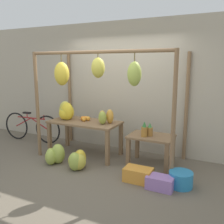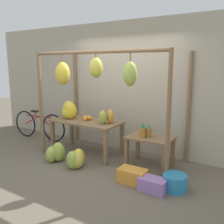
{
  "view_description": "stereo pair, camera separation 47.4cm",
  "coord_description": "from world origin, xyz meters",
  "views": [
    {
      "loc": [
        2.19,
        -3.61,
        1.9
      ],
      "look_at": [
        0.09,
        0.68,
        0.97
      ],
      "focal_mm": 40.0,
      "sensor_mm": 36.0,
      "label": 1
    },
    {
      "loc": [
        2.61,
        -3.38,
        1.9
      ],
      "look_at": [
        0.09,
        0.68,
        0.97
      ],
      "focal_mm": 40.0,
      "sensor_mm": 36.0,
      "label": 2
    }
  ],
  "objects": [
    {
      "name": "banana_pile_ground_left",
      "position": [
        -0.82,
        -0.0,
        0.17
      ],
      "size": [
        0.46,
        0.41,
        0.39
      ],
      "color": "#9EB247",
      "rests_on": "ground_plane"
    },
    {
      "name": "display_table_main",
      "position": [
        -0.55,
        0.68,
        0.62
      ],
      "size": [
        1.48,
        0.72,
        0.72
      ],
      "color": "brown",
      "rests_on": "ground_plane"
    },
    {
      "name": "ground_plane",
      "position": [
        0.0,
        0.0,
        0.0
      ],
      "size": [
        20.0,
        20.0,
        0.0
      ],
      "primitive_type": "plane",
      "color": "#665B4C"
    },
    {
      "name": "display_table_side",
      "position": [
        0.87,
        0.74,
        0.46
      ],
      "size": [
        0.82,
        0.58,
        0.58
      ],
      "color": "brown",
      "rests_on": "ground_plane"
    },
    {
      "name": "papaya_pile",
      "position": [
        -0.06,
        0.67,
        0.86
      ],
      "size": [
        0.34,
        0.34,
        0.28
      ],
      "color": "#B2993D",
      "rests_on": "display_table_main"
    },
    {
      "name": "banana_pile_ground_right",
      "position": [
        -0.27,
        -0.03,
        0.16
      ],
      "size": [
        0.43,
        0.45,
        0.34
      ],
      "color": "gold",
      "rests_on": "ground_plane"
    },
    {
      "name": "parked_bicycle",
      "position": [
        -2.23,
        0.88,
        0.36
      ],
      "size": [
        1.65,
        0.14,
        0.73
      ],
      "color": "black",
      "rests_on": "ground_plane"
    },
    {
      "name": "fruit_crate_purple",
      "position": [
        1.29,
        -0.09,
        0.1
      ],
      "size": [
        0.41,
        0.26,
        0.2
      ],
      "color": "#9970B7",
      "rests_on": "ground_plane"
    },
    {
      "name": "stall_awning",
      "position": [
        -0.08,
        0.41,
        1.55
      ],
      "size": [
        2.84,
        1.28,
        2.13
      ],
      "color": "brown",
      "rests_on": "ground_plane"
    },
    {
      "name": "pineapple_cluster",
      "position": [
        0.81,
        0.66,
        0.7
      ],
      "size": [
        0.19,
        0.2,
        0.29
      ],
      "color": "#A3702D",
      "rests_on": "display_table_side"
    },
    {
      "name": "shop_wall_back",
      "position": [
        0.0,
        1.42,
        1.4
      ],
      "size": [
        8.0,
        0.08,
        2.8
      ],
      "color": "#B2A893",
      "rests_on": "ground_plane"
    },
    {
      "name": "orange_pile",
      "position": [
        -0.57,
        0.73,
        0.77
      ],
      "size": [
        0.21,
        0.23,
        0.1
      ],
      "color": "orange",
      "rests_on": "display_table_main"
    },
    {
      "name": "blue_bucket",
      "position": [
        1.56,
        0.12,
        0.12
      ],
      "size": [
        0.37,
        0.37,
        0.24
      ],
      "color": "teal",
      "rests_on": "ground_plane"
    },
    {
      "name": "banana_pile_on_table",
      "position": [
        -0.98,
        0.64,
        0.89
      ],
      "size": [
        0.39,
        0.37,
        0.39
      ],
      "color": "yellow",
      "rests_on": "display_table_main"
    },
    {
      "name": "fruit_crate_white",
      "position": [
        0.9,
        -0.0,
        0.11
      ],
      "size": [
        0.46,
        0.28,
        0.23
      ],
      "color": "orange",
      "rests_on": "ground_plane"
    }
  ]
}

